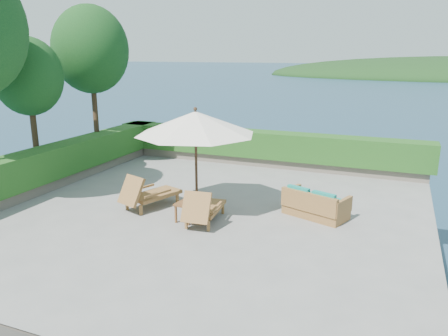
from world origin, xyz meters
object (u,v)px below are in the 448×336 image
at_px(lounge_left, 148,193).
at_px(wicker_loveseat, 315,206).
at_px(side_table, 186,206).
at_px(lounge_right, 203,208).
at_px(patio_umbrella, 196,124).

relative_size(lounge_left, wicker_loveseat, 1.04).
height_order(side_table, wicker_loveseat, wicker_loveseat).
xyz_separation_m(lounge_right, wicker_loveseat, (2.60, 1.53, -0.09)).
bearing_deg(lounge_left, wicker_loveseat, 33.20).
xyz_separation_m(patio_umbrella, side_table, (0.06, -0.79, -2.05)).
height_order(patio_umbrella, lounge_right, patio_umbrella).
bearing_deg(side_table, lounge_left, 160.19).
relative_size(lounge_left, lounge_right, 1.09).
height_order(lounge_right, side_table, lounge_right).
relative_size(side_table, wicker_loveseat, 0.28).
bearing_deg(wicker_loveseat, lounge_right, -129.49).
xyz_separation_m(side_table, wicker_loveseat, (3.07, 1.61, -0.10)).
height_order(patio_umbrella, lounge_left, patio_umbrella).
xyz_separation_m(patio_umbrella, wicker_loveseat, (3.13, 0.82, -2.15)).
distance_m(lounge_right, side_table, 0.47).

